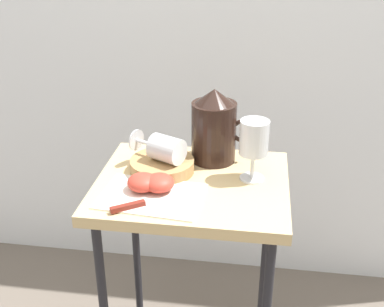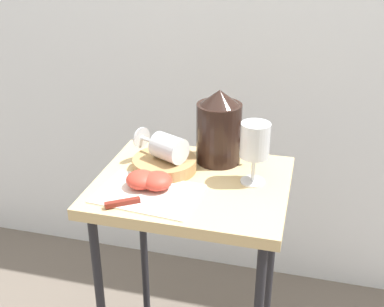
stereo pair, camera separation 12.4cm
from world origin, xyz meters
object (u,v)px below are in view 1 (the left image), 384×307
Objects in this scene: wine_glass_tipped_near at (165,149)px; apple_half_right at (159,183)px; table at (192,209)px; basket_tray at (162,166)px; pitcher at (214,132)px; wine_glass_upright at (254,141)px; apple_half_left at (143,182)px; knife at (143,203)px.

wine_glass_tipped_near reaches higher than apple_half_right.
table is 0.14m from basket_tray.
wine_glass_upright is (0.11, -0.10, 0.02)m from pitcher.
basket_tray is at bearing 76.35° from apple_half_left.
pitcher reaches higher than basket_tray.
apple_half_left is at bearing -175.51° from apple_half_right.
wine_glass_upright is 0.24m from wine_glass_tipped_near.
apple_half_right is at bearing -138.09° from table.
apple_half_right is at bearing 4.49° from apple_half_left.
wine_glass_tipped_near reaches higher than knife.
apple_half_right is (-0.23, -0.10, -0.09)m from wine_glass_upright.
basket_tray reaches higher than knife.
wine_glass_tipped_near reaches higher than table.
table is at bearing 55.28° from knife.
apple_half_left is 1.00× the size of apple_half_right.
wine_glass_upright is 2.14× the size of apple_half_right.
wine_glass_tipped_near is at bearing 70.95° from apple_half_left.
wine_glass_upright reaches higher than basket_tray.
apple_half_left is at bearing -148.81° from table.
table is 3.40× the size of pitcher.
apple_half_right is at bearing 72.52° from knife.
pitcher is 0.15m from wine_glass_tipped_near.
apple_half_left is (-0.03, -0.11, 0.01)m from basket_tray.
apple_half_left reaches higher than knife.
table is at bearing -25.48° from basket_tray.
pitcher is 1.29× the size of wine_glass_tipped_near.
wine_glass_upright reaches higher than apple_half_right.
wine_glass_upright is 0.26m from apple_half_right.
basket_tray is 0.11m from apple_half_right.
pitcher reaches higher than wine_glass_upright.
apple_half_right is (0.00, -0.11, -0.05)m from wine_glass_tipped_near.
pitcher reaches higher than wine_glass_tipped_near.
apple_half_right is (0.01, -0.11, 0.01)m from basket_tray.
wine_glass_tipped_near is (-0.23, 0.01, -0.04)m from wine_glass_upright.
basket_tray is 1.05× the size of wine_glass_upright.
pitcher is 0.24m from apple_half_right.
wine_glass_tipped_near reaches higher than apple_half_left.
pitcher is 2.72× the size of apple_half_right.
pitcher is 2.72× the size of apple_half_left.
wine_glass_tipped_near is (0.01, -0.00, 0.05)m from basket_tray.
apple_half_left is (-0.27, -0.10, -0.09)m from wine_glass_upright.
pitcher is at bearing 72.39° from table.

